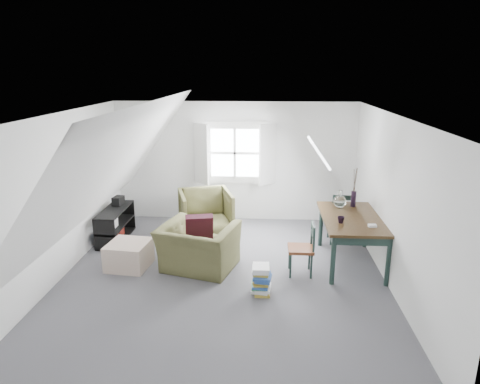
# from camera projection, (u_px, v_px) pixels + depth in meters

# --- Properties ---
(floor) EXTENTS (5.50, 5.50, 0.00)m
(floor) POSITION_uv_depth(u_px,v_px,m) (223.00, 277.00, 6.66)
(floor) COLOR #505055
(floor) RESTS_ON ground
(ceiling) EXTENTS (5.50, 5.50, 0.00)m
(ceiling) POSITION_uv_depth(u_px,v_px,m) (221.00, 116.00, 5.97)
(ceiling) COLOR white
(ceiling) RESTS_ON wall_back
(wall_back) EXTENTS (5.00, 0.00, 5.00)m
(wall_back) POSITION_uv_depth(u_px,v_px,m) (235.00, 162.00, 8.95)
(wall_back) COLOR silver
(wall_back) RESTS_ON ground
(wall_front) EXTENTS (5.00, 0.00, 5.00)m
(wall_front) POSITION_uv_depth(u_px,v_px,m) (190.00, 296.00, 3.68)
(wall_front) COLOR silver
(wall_front) RESTS_ON ground
(wall_left) EXTENTS (0.00, 5.50, 5.50)m
(wall_left) POSITION_uv_depth(u_px,v_px,m) (57.00, 198.00, 6.46)
(wall_left) COLOR silver
(wall_left) RESTS_ON ground
(wall_right) EXTENTS (0.00, 5.50, 5.50)m
(wall_right) POSITION_uv_depth(u_px,v_px,m) (394.00, 204.00, 6.17)
(wall_right) COLOR silver
(wall_right) RESTS_ON ground
(slope_left) EXTENTS (3.19, 5.50, 4.48)m
(slope_left) POSITION_uv_depth(u_px,v_px,m) (116.00, 165.00, 6.26)
(slope_left) COLOR white
(slope_left) RESTS_ON wall_left
(slope_right) EXTENTS (3.19, 5.50, 4.48)m
(slope_right) POSITION_uv_depth(u_px,v_px,m) (330.00, 168.00, 6.08)
(slope_right) COLOR white
(slope_right) RESTS_ON wall_right
(dormer_window) EXTENTS (1.71, 0.35, 1.30)m
(dormer_window) POSITION_uv_depth(u_px,v_px,m) (235.00, 153.00, 8.83)
(dormer_window) COLOR white
(dormer_window) RESTS_ON wall_back
(skylight) EXTENTS (0.35, 0.75, 0.47)m
(skylight) POSITION_uv_depth(u_px,v_px,m) (319.00, 153.00, 7.34)
(skylight) COLOR white
(skylight) RESTS_ON slope_right
(armchair_near) EXTENTS (1.38, 1.28, 0.74)m
(armchair_near) POSITION_uv_depth(u_px,v_px,m) (199.00, 268.00, 6.97)
(armchair_near) COLOR #4D4D2A
(armchair_near) RESTS_ON floor
(armchair_far) EXTENTS (1.20, 1.22, 0.89)m
(armchair_far) POSITION_uv_depth(u_px,v_px,m) (206.00, 235.00, 8.38)
(armchair_far) COLOR #4D4D2A
(armchair_far) RESTS_ON floor
(throw_pillow) EXTENTS (0.48, 0.34, 0.46)m
(throw_pillow) POSITION_uv_depth(u_px,v_px,m) (199.00, 227.00, 6.93)
(throw_pillow) COLOR #380F1B
(throw_pillow) RESTS_ON armchair_near
(ottoman) EXTENTS (0.70, 0.70, 0.42)m
(ottoman) POSITION_uv_depth(u_px,v_px,m) (129.00, 255.00, 6.97)
(ottoman) COLOR #BEA694
(ottoman) RESTS_ON floor
(dining_table) EXTENTS (0.99, 1.65, 0.82)m
(dining_table) POSITION_uv_depth(u_px,v_px,m) (353.00, 223.00, 6.95)
(dining_table) COLOR #32200D
(dining_table) RESTS_ON floor
(demijohn) EXTENTS (0.22, 0.22, 0.30)m
(demijohn) POSITION_uv_depth(u_px,v_px,m) (340.00, 201.00, 7.33)
(demijohn) COLOR silver
(demijohn) RESTS_ON dining_table
(vase_twigs) EXTENTS (0.09, 0.10, 0.68)m
(vase_twigs) POSITION_uv_depth(u_px,v_px,m) (353.00, 198.00, 7.40)
(vase_twigs) COLOR black
(vase_twigs) RESTS_ON dining_table
(cup) EXTENTS (0.13, 0.13, 0.10)m
(cup) POSITION_uv_depth(u_px,v_px,m) (341.00, 223.00, 6.65)
(cup) COLOR black
(cup) RESTS_ON dining_table
(paper_box) EXTENTS (0.12, 0.09, 0.04)m
(paper_box) POSITION_uv_depth(u_px,v_px,m) (372.00, 226.00, 6.47)
(paper_box) COLOR white
(paper_box) RESTS_ON dining_table
(dining_chair_far) EXTENTS (0.46, 0.46, 0.97)m
(dining_chair_far) POSITION_uv_depth(u_px,v_px,m) (341.00, 217.00, 7.89)
(dining_chair_far) COLOR brown
(dining_chair_far) RESTS_ON floor
(dining_chair_near) EXTENTS (0.39, 0.39, 0.84)m
(dining_chair_near) POSITION_uv_depth(u_px,v_px,m) (303.00, 248.00, 6.67)
(dining_chair_near) COLOR brown
(dining_chair_near) RESTS_ON floor
(media_shelf) EXTENTS (0.39, 1.17, 0.60)m
(media_shelf) POSITION_uv_depth(u_px,v_px,m) (115.00, 226.00, 8.07)
(media_shelf) COLOR black
(media_shelf) RESTS_ON floor
(electronics_box) EXTENTS (0.20, 0.25, 0.18)m
(electronics_box) POSITION_uv_depth(u_px,v_px,m) (118.00, 201.00, 8.23)
(electronics_box) COLOR black
(electronics_box) RESTS_ON media_shelf
(magazine_stack) EXTENTS (0.31, 0.37, 0.42)m
(magazine_stack) POSITION_uv_depth(u_px,v_px,m) (261.00, 280.00, 6.15)
(magazine_stack) COLOR #B29933
(magazine_stack) RESTS_ON floor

